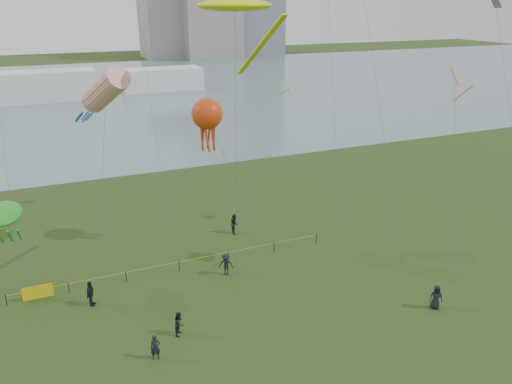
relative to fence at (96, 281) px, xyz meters
name	(u,v)px	position (x,y,z in m)	size (l,w,h in m)	color
lake	(99,93)	(9.97, 84.02, -0.53)	(400.00, 120.00, 0.08)	slate
building_mid	(207,2)	(55.97, 146.02, 18.45)	(20.00, 20.00, 38.00)	gray
building_low	(165,17)	(41.97, 152.02, 13.45)	(16.00, 18.00, 28.00)	gray
pavilion_left	(40,86)	(-2.03, 79.02, 2.45)	(22.00, 8.00, 6.00)	silver
pavilion_right	(162,79)	(23.97, 82.02, 1.95)	(18.00, 7.00, 5.00)	white
fence	(96,281)	(0.00, 0.00, 0.00)	(24.07, 0.07, 1.05)	black
spectator_a	(179,323)	(4.13, -7.62, 0.24)	(0.77, 0.60, 1.59)	black
spectator_b	(226,264)	(9.22, -1.97, 0.32)	(1.13, 0.65, 1.75)	black
spectator_c	(90,294)	(-0.57, -2.21, 0.36)	(1.07, 0.44, 1.82)	black
spectator_d	(436,297)	(20.66, -11.61, 0.30)	(0.84, 0.54, 1.71)	black
spectator_f	(155,348)	(2.27, -9.33, 0.23)	(0.57, 0.38, 1.57)	black
spectator_g	(235,224)	(12.39, 4.60, 0.34)	(0.87, 0.68, 1.80)	black
kite_stingray	(236,6)	(11.15, 0.31, 18.45)	(5.34, 10.14, 19.49)	#3F3F42
kite_windsock	(105,90)	(2.62, 4.93, 12.71)	(4.33, 6.50, 15.19)	#3F3F42
kite_creature	(3,214)	(-5.18, 1.27, 5.60)	(3.16, 6.31, 6.61)	#3F3F42
kite_octopus	(207,115)	(9.83, 3.35, 10.58)	(4.40, 7.50, 12.41)	#3F3F42
kite_delta	(456,91)	(23.08, -8.31, 13.31)	(8.72, 12.15, 15.33)	#3F3F42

